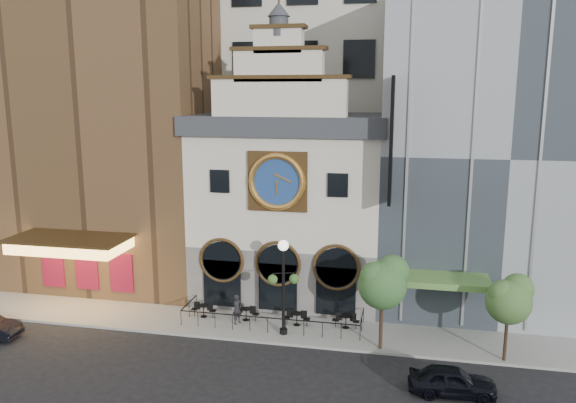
# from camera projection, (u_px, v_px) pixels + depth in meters

# --- Properties ---
(ground) EXTENTS (120.00, 120.00, 0.00)m
(ground) POSITION_uv_depth(u_px,v_px,m) (263.00, 344.00, 31.22)
(ground) COLOR black
(ground) RESTS_ON ground
(sidewalk) EXTENTS (44.00, 5.00, 0.15)m
(sidewalk) POSITION_uv_depth(u_px,v_px,m) (273.00, 325.00, 33.61)
(sidewalk) COLOR gray
(sidewalk) RESTS_ON ground
(clock_building) EXTENTS (12.60, 8.78, 18.65)m
(clock_building) POSITION_uv_depth(u_px,v_px,m) (291.00, 200.00, 37.44)
(clock_building) COLOR #605E5B
(clock_building) RESTS_ON ground
(theater_building) EXTENTS (14.00, 15.60, 25.00)m
(theater_building) POSITION_uv_depth(u_px,v_px,m) (122.00, 108.00, 40.94)
(theater_building) COLOR brown
(theater_building) RESTS_ON ground
(retail_building) EXTENTS (14.00, 14.40, 20.00)m
(retail_building) POSITION_uv_depth(u_px,v_px,m) (494.00, 149.00, 36.26)
(retail_building) COLOR gray
(retail_building) RESTS_ON ground
(office_tower) EXTENTS (20.00, 16.00, 40.00)m
(office_tower) POSITION_uv_depth(u_px,v_px,m) (320.00, 15.00, 46.56)
(office_tower) COLOR beige
(office_tower) RESTS_ON ground
(cafe_railing) EXTENTS (10.60, 2.60, 0.90)m
(cafe_railing) POSITION_uv_depth(u_px,v_px,m) (273.00, 316.00, 33.50)
(cafe_railing) COLOR black
(cafe_railing) RESTS_ON sidewalk
(bistro_0) EXTENTS (1.58, 0.68, 0.90)m
(bistro_0) POSITION_uv_depth(u_px,v_px,m) (204.00, 310.00, 34.50)
(bistro_0) COLOR black
(bistro_0) RESTS_ON sidewalk
(bistro_1) EXTENTS (1.58, 0.68, 0.90)m
(bistro_1) POSITION_uv_depth(u_px,v_px,m) (246.00, 313.00, 33.98)
(bistro_1) COLOR black
(bistro_1) RESTS_ON sidewalk
(bistro_2) EXTENTS (1.58, 0.68, 0.90)m
(bistro_2) POSITION_uv_depth(u_px,v_px,m) (297.00, 318.00, 33.27)
(bistro_2) COLOR black
(bistro_2) RESTS_ON sidewalk
(bistro_3) EXTENTS (1.58, 0.68, 0.90)m
(bistro_3) POSITION_uv_depth(u_px,v_px,m) (346.00, 320.00, 32.88)
(bistro_3) COLOR black
(bistro_3) RESTS_ON sidewalk
(car_right) EXTENTS (4.06, 1.78, 1.36)m
(car_right) POSITION_uv_depth(u_px,v_px,m) (452.00, 381.00, 25.89)
(car_right) COLOR black
(car_right) RESTS_ON ground
(pedestrian) EXTENTS (0.69, 0.79, 1.81)m
(pedestrian) POSITION_uv_depth(u_px,v_px,m) (237.00, 309.00, 33.43)
(pedestrian) COLOR black
(pedestrian) RESTS_ON sidewalk
(lamppost) EXTENTS (1.73, 0.91, 5.55)m
(lamppost) POSITION_uv_depth(u_px,v_px,m) (283.00, 277.00, 31.53)
(lamppost) COLOR black
(lamppost) RESTS_ON sidewalk
(tree_left) EXTENTS (2.69, 2.59, 5.18)m
(tree_left) POSITION_uv_depth(u_px,v_px,m) (383.00, 281.00, 29.67)
(tree_left) COLOR #382619
(tree_left) RESTS_ON sidewalk
(tree_right) EXTENTS (2.39, 2.31, 4.61)m
(tree_right) POSITION_uv_depth(u_px,v_px,m) (510.00, 298.00, 28.39)
(tree_right) COLOR #382619
(tree_right) RESTS_ON sidewalk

